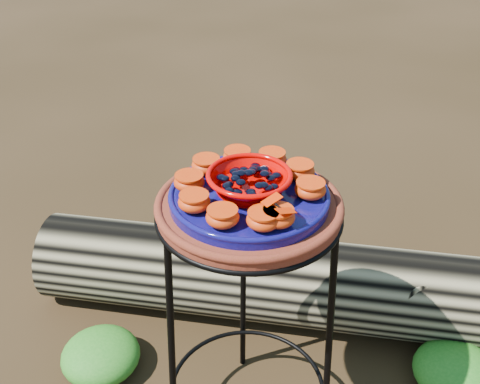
{
  "coord_description": "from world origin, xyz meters",
  "views": [
    {
      "loc": [
        -0.07,
        -1.06,
        1.43
      ],
      "look_at": [
        -0.02,
        0.0,
        0.76
      ],
      "focal_mm": 45.0,
      "sensor_mm": 36.0,
      "label": 1
    }
  ],
  "objects_px": {
    "plant_stand": "(248,332)",
    "red_bowl": "(249,184)",
    "terracotta_saucer": "(249,208)",
    "cobalt_plate": "(249,198)",
    "driftwood_log": "(271,279)"
  },
  "relations": [
    {
      "from": "terracotta_saucer",
      "to": "red_bowl",
      "type": "distance_m",
      "value": 0.06
    },
    {
      "from": "red_bowl",
      "to": "driftwood_log",
      "type": "distance_m",
      "value": 0.78
    },
    {
      "from": "cobalt_plate",
      "to": "red_bowl",
      "type": "xyz_separation_m",
      "value": [
        0.0,
        0.0,
        0.03
      ]
    },
    {
      "from": "plant_stand",
      "to": "terracotta_saucer",
      "type": "bearing_deg",
      "value": 0.0
    },
    {
      "from": "terracotta_saucer",
      "to": "cobalt_plate",
      "type": "height_order",
      "value": "cobalt_plate"
    },
    {
      "from": "plant_stand",
      "to": "driftwood_log",
      "type": "bearing_deg",
      "value": 76.65
    },
    {
      "from": "cobalt_plate",
      "to": "red_bowl",
      "type": "height_order",
      "value": "red_bowl"
    },
    {
      "from": "terracotta_saucer",
      "to": "cobalt_plate",
      "type": "relative_size",
      "value": 1.17
    },
    {
      "from": "plant_stand",
      "to": "red_bowl",
      "type": "xyz_separation_m",
      "value": [
        0.0,
        0.0,
        0.43
      ]
    },
    {
      "from": "cobalt_plate",
      "to": "driftwood_log",
      "type": "height_order",
      "value": "cobalt_plate"
    },
    {
      "from": "plant_stand",
      "to": "terracotta_saucer",
      "type": "distance_m",
      "value": 0.37
    },
    {
      "from": "plant_stand",
      "to": "driftwood_log",
      "type": "xyz_separation_m",
      "value": [
        0.1,
        0.44,
        -0.21
      ]
    },
    {
      "from": "driftwood_log",
      "to": "cobalt_plate",
      "type": "bearing_deg",
      "value": -103.35
    },
    {
      "from": "driftwood_log",
      "to": "terracotta_saucer",
      "type": "bearing_deg",
      "value": -103.35
    },
    {
      "from": "plant_stand",
      "to": "terracotta_saucer",
      "type": "relative_size",
      "value": 1.78
    }
  ]
}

